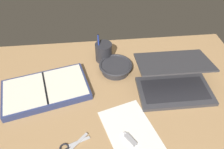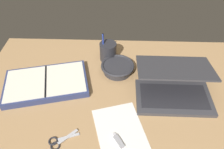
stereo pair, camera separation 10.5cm
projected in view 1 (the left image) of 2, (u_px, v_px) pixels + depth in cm
name	position (u px, v px, depth cm)	size (l,w,h in cm)	color
desk_top	(121.00, 103.00, 103.11)	(140.00, 100.00, 2.00)	tan
laptop	(174.00, 81.00, 105.31)	(35.28, 29.52, 14.26)	#38383D
bowl	(115.00, 67.00, 115.75)	(17.72, 17.72, 4.85)	#2D2D33
pen_cup	(104.00, 52.00, 121.04)	(9.32, 9.32, 16.39)	#28282D
planner	(46.00, 90.00, 105.42)	(44.63, 32.79, 3.64)	navy
scissors	(69.00, 148.00, 84.98)	(12.17, 9.80, 0.80)	#B7B7BC
paper_sheet_front	(130.00, 131.00, 90.88)	(19.21, 27.80, 0.16)	white
usb_drive	(130.00, 139.00, 87.50)	(5.14, 6.97, 1.00)	#99999E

